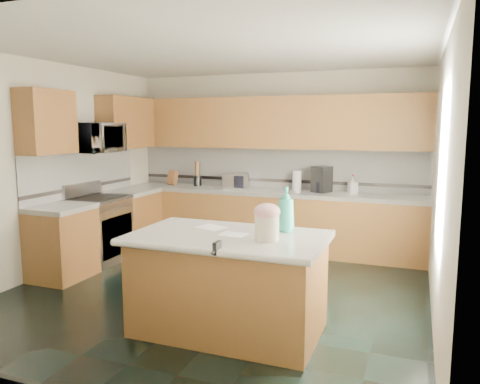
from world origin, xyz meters
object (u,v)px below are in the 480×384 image
at_px(island_top, 228,238).
at_px(soap_bottle_island, 286,209).
at_px(island_base, 229,286).
at_px(treat_jar, 267,228).
at_px(knife_block, 173,178).
at_px(toaster_oven, 236,181).
at_px(coffee_maker, 322,179).

distance_m(island_top, soap_bottle_island, 0.60).
bearing_deg(soap_bottle_island, island_base, -157.27).
bearing_deg(treat_jar, soap_bottle_island, 60.20).
height_order(island_base, soap_bottle_island, soap_bottle_island).
distance_m(island_top, knife_block, 3.71).
bearing_deg(toaster_oven, knife_block, 164.66).
relative_size(knife_block, coffee_maker, 0.62).
height_order(treat_jar, knife_block, knife_block).
relative_size(knife_block, toaster_oven, 0.60).
bearing_deg(soap_bottle_island, knife_block, 123.71).
xyz_separation_m(island_base, island_top, (0.00, 0.00, 0.46)).
distance_m(island_base, island_top, 0.46).
bearing_deg(soap_bottle_island, toaster_oven, 108.76).
height_order(treat_jar, toaster_oven, toaster_oven).
relative_size(island_base, toaster_oven, 4.18).
bearing_deg(treat_jar, island_top, 145.87).
distance_m(soap_bottle_island, knife_block, 3.77).
xyz_separation_m(toaster_oven, coffee_maker, (1.35, 0.03, 0.08)).
bearing_deg(treat_jar, island_base, 145.87).
xyz_separation_m(soap_bottle_island, toaster_oven, (-1.54, 2.66, -0.09)).
xyz_separation_m(island_base, toaster_oven, (-1.09, 2.97, 0.60)).
bearing_deg(knife_block, soap_bottle_island, -38.54).
height_order(island_base, knife_block, knife_block).
height_order(island_base, island_top, island_top).
distance_m(island_top, coffee_maker, 3.02).
bearing_deg(toaster_oven, treat_jar, -79.45).
relative_size(island_top, soap_bottle_island, 4.19).
distance_m(treat_jar, coffee_maker, 3.09).
height_order(island_base, toaster_oven, toaster_oven).
xyz_separation_m(soap_bottle_island, coffee_maker, (-0.19, 2.69, -0.02)).
xyz_separation_m(island_base, treat_jar, (0.39, -0.09, 0.60)).
xyz_separation_m(island_top, coffee_maker, (0.26, 3.00, 0.22)).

